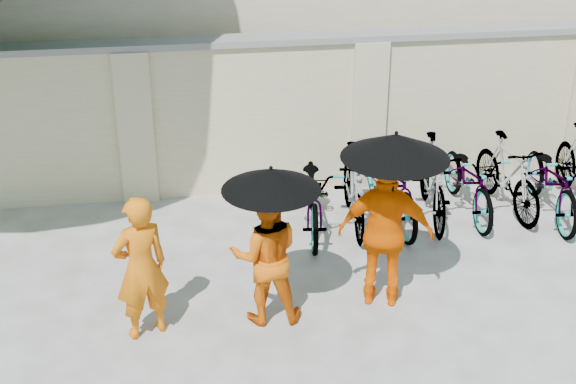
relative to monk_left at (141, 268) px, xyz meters
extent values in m
plane|color=#BBBABA|center=(0.91, -0.10, -0.75)|extent=(80.00, 80.00, 0.00)
cube|color=beige|center=(1.91, 3.10, 0.25)|extent=(20.00, 0.30, 2.00)
cube|color=beige|center=(2.91, 6.90, 0.85)|extent=(14.00, 6.00, 3.20)
imported|color=orange|center=(0.00, 0.00, 0.00)|extent=(0.64, 0.54, 1.49)
imported|color=#E45E09|center=(1.20, 0.09, -0.02)|extent=(0.74, 0.59, 1.46)
cylinder|color=black|center=(1.25, 0.01, 0.46)|extent=(0.02, 0.02, 0.76)
cone|color=black|center=(1.25, 0.01, 0.84)|extent=(0.93, 0.93, 0.21)
imported|color=#FF6800|center=(2.43, 0.21, 0.07)|extent=(1.03, 0.65, 1.63)
cylinder|color=black|center=(2.45, 0.13, 0.62)|extent=(0.02, 0.02, 0.87)
cone|color=black|center=(2.45, 0.13, 1.05)|extent=(1.05, 1.05, 0.24)
imported|color=gray|center=(2.00, 1.88, -0.28)|extent=(0.85, 1.85, 0.94)
imported|color=gray|center=(2.50, 1.92, -0.26)|extent=(0.58, 1.64, 0.97)
imported|color=gray|center=(3.00, 1.99, -0.25)|extent=(0.77, 1.91, 0.98)
imported|color=gray|center=(3.50, 1.94, -0.24)|extent=(0.71, 1.75, 1.02)
imported|color=gray|center=(4.00, 2.01, -0.30)|extent=(0.61, 1.72, 0.90)
imported|color=gray|center=(4.50, 2.02, -0.26)|extent=(0.64, 1.65, 0.96)
imported|color=gray|center=(5.00, 1.80, -0.28)|extent=(0.77, 1.82, 0.93)
camera|label=1|loc=(0.44, -6.62, 3.99)|focal=50.00mm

